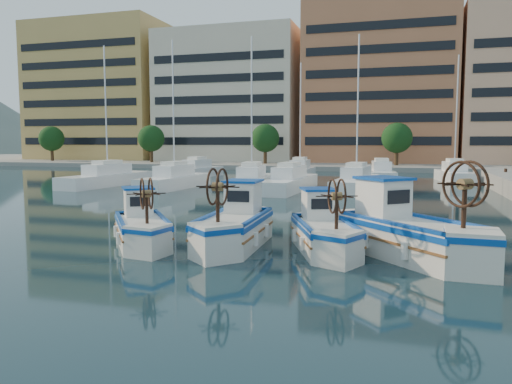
{
  "coord_description": "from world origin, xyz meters",
  "views": [
    {
      "loc": [
        4.94,
        -15.02,
        3.68
      ],
      "look_at": [
        -1.2,
        5.69,
        1.5
      ],
      "focal_mm": 35.0,
      "sensor_mm": 36.0,
      "label": 1
    }
  ],
  "objects_px": {
    "fishing_boat_a": "(142,225)",
    "fishing_boat_c": "(324,230)",
    "fishing_boat_d": "(407,230)",
    "fishing_boat_b": "(235,224)"
  },
  "relations": [
    {
      "from": "fishing_boat_a",
      "to": "fishing_boat_d",
      "type": "distance_m",
      "value": 9.17
    },
    {
      "from": "fishing_boat_c",
      "to": "fishing_boat_d",
      "type": "bearing_deg",
      "value": -26.29
    },
    {
      "from": "fishing_boat_c",
      "to": "fishing_boat_d",
      "type": "distance_m",
      "value": 2.73
    },
    {
      "from": "fishing_boat_a",
      "to": "fishing_boat_c",
      "type": "distance_m",
      "value": 6.49
    },
    {
      "from": "fishing_boat_a",
      "to": "fishing_boat_c",
      "type": "bearing_deg",
      "value": -28.37
    },
    {
      "from": "fishing_boat_a",
      "to": "fishing_boat_b",
      "type": "height_order",
      "value": "fishing_boat_b"
    },
    {
      "from": "fishing_boat_b",
      "to": "fishing_boat_c",
      "type": "height_order",
      "value": "fishing_boat_b"
    },
    {
      "from": "fishing_boat_c",
      "to": "fishing_boat_d",
      "type": "relative_size",
      "value": 0.86
    },
    {
      "from": "fishing_boat_c",
      "to": "fishing_boat_b",
      "type": "bearing_deg",
      "value": 161.02
    },
    {
      "from": "fishing_boat_d",
      "to": "fishing_boat_b",
      "type": "bearing_deg",
      "value": 136.32
    }
  ]
}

